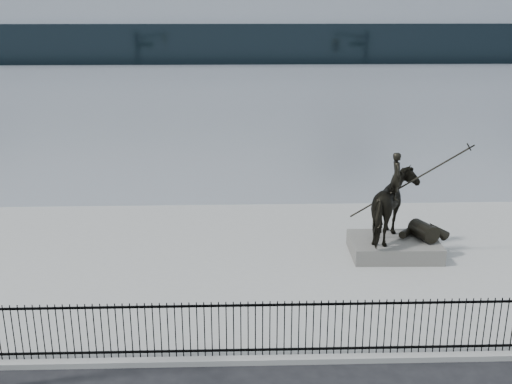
{
  "coord_description": "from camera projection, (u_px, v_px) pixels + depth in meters",
  "views": [
    {
      "loc": [
        -0.96,
        -11.84,
        8.62
      ],
      "look_at": [
        -0.4,
        6.0,
        2.95
      ],
      "focal_mm": 42.0,
      "sensor_mm": 36.0,
      "label": 1
    }
  ],
  "objects": [
    {
      "name": "plaza",
      "position": [
        267.0,
        263.0,
        20.57
      ],
      "size": [
        30.0,
        12.0,
        0.15
      ],
      "primitive_type": "cube",
      "color": "#9C9C99",
      "rests_on": "ground"
    },
    {
      "name": "building",
      "position": [
        255.0,
        84.0,
        31.61
      ],
      "size": [
        44.0,
        14.0,
        9.0
      ],
      "primitive_type": "cube",
      "color": "#B6BDC6",
      "rests_on": "ground"
    },
    {
      "name": "picket_fence",
      "position": [
        278.0,
        328.0,
        14.84
      ],
      "size": [
        22.1,
        0.1,
        1.5
      ],
      "color": "black",
      "rests_on": "plaza"
    },
    {
      "name": "statue_plinth",
      "position": [
        394.0,
        247.0,
        20.96
      ],
      "size": [
        3.07,
        2.14,
        0.57
      ],
      "primitive_type": "cube",
      "rotation": [
        0.0,
        0.0,
        -0.02
      ],
      "color": "#5C5A54",
      "rests_on": "plaza"
    },
    {
      "name": "equestrian_statue",
      "position": [
        399.0,
        207.0,
        20.51
      ],
      "size": [
        3.88,
        2.44,
        3.29
      ],
      "rotation": [
        0.0,
        0.0,
        -0.02
      ],
      "color": "black",
      "rests_on": "statue_plinth"
    }
  ]
}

